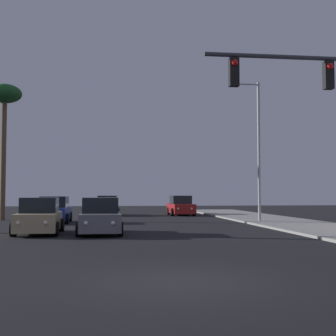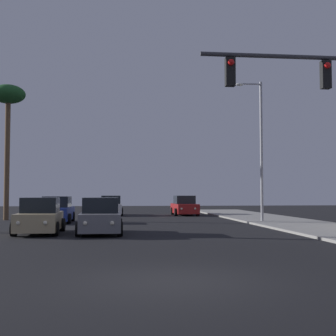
# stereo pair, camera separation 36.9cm
# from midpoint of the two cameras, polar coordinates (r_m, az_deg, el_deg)

# --- Properties ---
(ground_plane) EXTENTS (120.00, 120.00, 0.00)m
(ground_plane) POSITION_cam_midpoint_polar(r_m,az_deg,el_deg) (10.29, 0.39, -13.62)
(ground_plane) COLOR black
(car_tan) EXTENTS (2.04, 4.33, 1.68)m
(car_tan) POSITION_cam_midpoint_polar(r_m,az_deg,el_deg) (22.69, -15.88, -5.81)
(car_tan) COLOR tan
(car_tan) RESTS_ON ground
(car_grey) EXTENTS (2.04, 4.32, 1.68)m
(car_grey) POSITION_cam_midpoint_polar(r_m,az_deg,el_deg) (22.01, -8.75, -5.98)
(car_grey) COLOR slate
(car_grey) RESTS_ON ground
(car_blue) EXTENTS (2.04, 4.33, 1.68)m
(car_blue) POSITION_cam_midpoint_polar(r_m,az_deg,el_deg) (30.90, -14.04, -5.08)
(car_blue) COLOR navy
(car_blue) RESTS_ON ground
(car_white) EXTENTS (2.04, 4.31, 1.68)m
(car_white) POSITION_cam_midpoint_polar(r_m,az_deg,el_deg) (40.38, -7.71, -4.66)
(car_white) COLOR silver
(car_white) RESTS_ON ground
(car_red) EXTENTS (2.04, 4.34, 1.68)m
(car_red) POSITION_cam_midpoint_polar(r_m,az_deg,el_deg) (40.23, 1.30, -4.69)
(car_red) COLOR maroon
(car_red) RESTS_ON ground
(street_lamp) EXTENTS (1.74, 0.24, 9.00)m
(street_lamp) POSITION_cam_midpoint_polar(r_m,az_deg,el_deg) (30.82, 10.44, 2.98)
(street_lamp) COLOR #99999E
(street_lamp) RESTS_ON sidewalk_right
(palm_tree_mid) EXTENTS (2.40, 2.40, 9.61)m
(palm_tree_mid) POSITION_cam_midpoint_polar(r_m,az_deg,el_deg) (35.44, -19.60, 7.61)
(palm_tree_mid) COLOR brown
(palm_tree_mid) RESTS_ON ground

